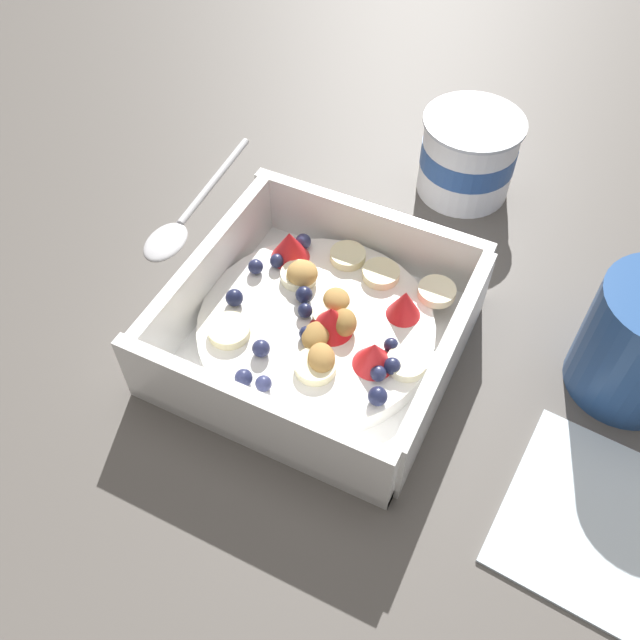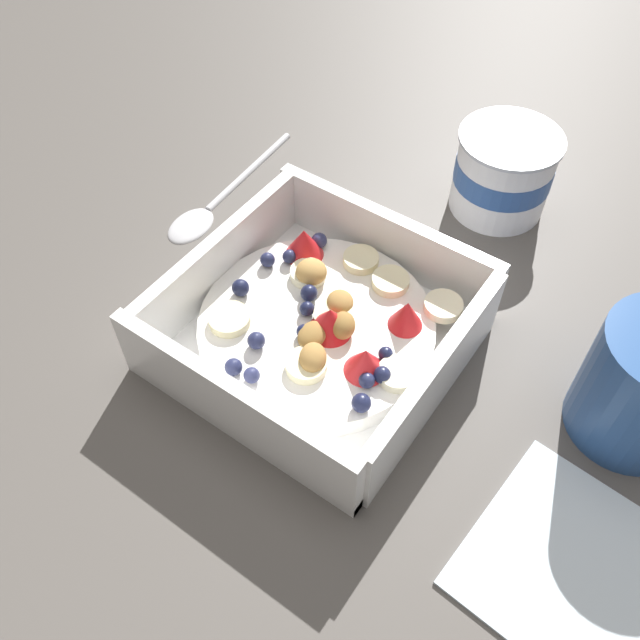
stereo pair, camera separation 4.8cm
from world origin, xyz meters
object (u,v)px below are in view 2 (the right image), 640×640
fruit_bowl (322,328)px  spoon (209,205)px  yogurt_cup (503,172)px  folded_napkin (577,569)px

fruit_bowl → spoon: size_ratio=1.11×
fruit_bowl → spoon: bearing=158.5°
spoon → yogurt_cup: size_ratio=2.04×
yogurt_cup → spoon: bearing=-143.8°
fruit_bowl → yogurt_cup: 0.22m
spoon → folded_napkin: bearing=-16.6°
yogurt_cup → fruit_bowl: bearing=-99.6°
fruit_bowl → folded_napkin: 0.22m
fruit_bowl → spoon: 0.18m
spoon → fruit_bowl: bearing=-21.5°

